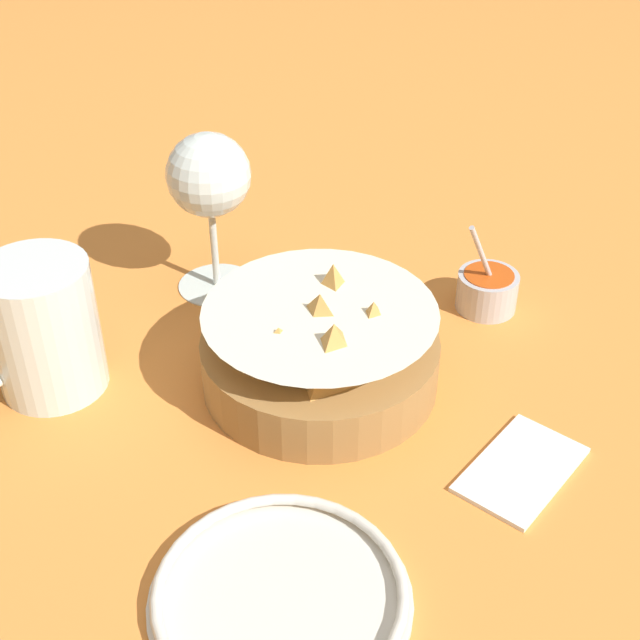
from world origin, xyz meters
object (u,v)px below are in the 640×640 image
(wine_glass, at_px, (209,181))
(beer_mug, at_px, (43,333))
(food_basket, at_px, (321,349))
(side_plate, at_px, (280,595))
(sauce_cup, at_px, (487,289))

(wine_glass, distance_m, beer_mug, 0.21)
(food_basket, height_order, side_plate, food_basket)
(food_basket, xyz_separation_m, side_plate, (0.16, 0.16, -0.03))
(beer_mug, distance_m, side_plate, 0.30)
(beer_mug, bearing_deg, wine_glass, -168.90)
(sauce_cup, distance_m, beer_mug, 0.40)
(food_basket, bearing_deg, side_plate, 43.75)
(wine_glass, bearing_deg, side_plate, 62.13)
(wine_glass, distance_m, side_plate, 0.40)
(food_basket, distance_m, wine_glass, 0.20)
(side_plate, bearing_deg, beer_mug, -87.09)
(food_basket, distance_m, beer_mug, 0.23)
(sauce_cup, xyz_separation_m, wine_glass, (0.18, -0.19, 0.10))
(wine_glass, bearing_deg, beer_mug, 11.10)
(wine_glass, height_order, beer_mug, wine_glass)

